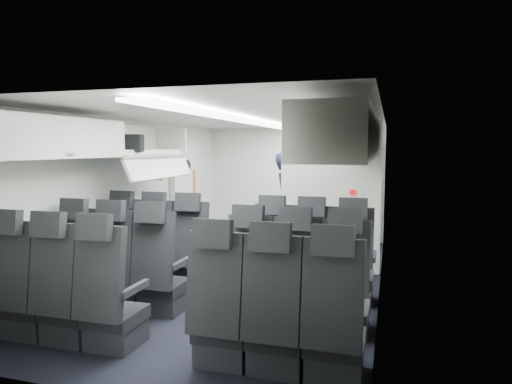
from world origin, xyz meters
The scene contains 14 objects.
cabin_shell centered at (0.00, 0.00, 1.12)m, with size 3.41×6.01×2.16m.
seat_row_front centered at (0.00, -0.53, 0.40)m, with size 3.33×0.56×1.24m.
seat_row_mid centered at (0.00, -1.43, 0.40)m, with size 3.33×0.56×1.24m.
seat_row_rear centered at (0.00, -2.33, 0.40)m, with size 3.33×0.56×1.24m.
overhead_bin_left_rear centered at (-1.40, -2.00, 1.86)m, with size 0.53×1.80×0.40m.
overhead_bin_left_front_open centered at (-1.44, -0.25, 1.74)m, with size 0.64×1.70×0.72m.
overhead_bin_right_rear centered at (1.40, -2.00, 1.86)m, with size 0.53×1.80×0.40m.
overhead_bin_right_front centered at (1.40, -0.25, 1.86)m, with size 0.53×1.70×0.40m.
bulkhead_partition centered at (0.98, 0.80, 1.08)m, with size 1.40×0.15×2.13m.
galley_unit centered at (0.95, 2.72, 0.95)m, with size 0.85×0.52×1.90m.
boarding_door centered at (-1.64, 1.55, 0.95)m, with size 0.12×1.27×1.86m.
flight_attendant centered at (0.15, 1.69, 0.85)m, with size 0.62×0.41×1.70m, color black.
carry_on_bag centered at (-1.36, -0.66, 1.82)m, with size 0.37×0.26×0.22m, color black.
papers centered at (0.34, 1.64, 1.06)m, with size 0.21×0.02×0.15m, color white.
Camera 1 is at (1.79, -5.67, 1.76)m, focal length 32.00 mm.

